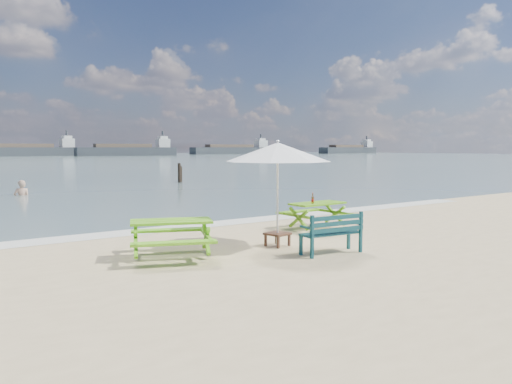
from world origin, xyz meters
TOP-DOWN VIEW (x-y plane):
  - foam_strip at (0.00, 4.60)m, footprint 22.00×0.90m
  - picnic_table_left at (-2.65, 1.41)m, footprint 2.06×2.15m
  - picnic_table_right at (1.91, 2.28)m, footprint 1.52×1.68m
  - park_bench at (0.14, -0.08)m, footprint 1.34×0.57m
  - side_table at (-0.28, 1.14)m, footprint 0.54×0.54m
  - patio_umbrella at (-0.28, 1.14)m, footprint 2.68×2.68m
  - beer_bottle at (1.66, 2.20)m, footprint 0.07×0.07m
  - swimmer at (-2.64, 16.76)m, footprint 0.74×0.55m
  - mooring_pilings at (6.86, 20.22)m, footprint 0.58×0.78m
  - cargo_ships at (49.29, 121.45)m, footprint 167.40×22.27m

SIDE VIEW (x-z plane):
  - swimmer at x=-2.64m, z-range -1.16..0.68m
  - foam_strip at x=0.00m, z-range 0.00..0.01m
  - side_table at x=-0.28m, z-range 0.01..0.30m
  - park_bench at x=0.14m, z-range -0.15..0.65m
  - picnic_table_right at x=1.91m, z-range -0.01..0.69m
  - picnic_table_left at x=-2.65m, z-range -0.01..0.72m
  - mooring_pilings at x=6.86m, z-range -0.24..1.14m
  - beer_bottle at x=1.66m, z-range 0.66..0.93m
  - cargo_ships at x=49.29m, z-range -1.02..3.38m
  - patio_umbrella at x=-0.28m, z-range 0.91..3.14m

